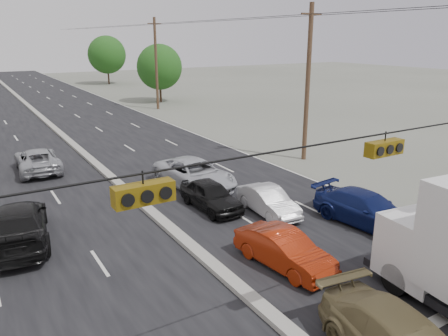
{
  "coord_description": "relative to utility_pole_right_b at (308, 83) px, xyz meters",
  "views": [
    {
      "loc": [
        -6.91,
        -6.57,
        7.97
      ],
      "look_at": [
        3.0,
        9.76,
        2.2
      ],
      "focal_mm": 35.0,
      "sensor_mm": 36.0,
      "label": 1
    }
  ],
  "objects": [
    {
      "name": "traffic_signals",
      "position": [
        -11.1,
        -15.0,
        0.39
      ],
      "size": [
        25.0,
        0.3,
        0.54
      ],
      "color": "black",
      "rests_on": "ground"
    },
    {
      "name": "utility_pole_right_b",
      "position": [
        0.0,
        0.0,
        0.0
      ],
      "size": [
        1.6,
        0.3,
        10.0
      ],
      "color": "#422D1E",
      "rests_on": "ground"
    },
    {
      "name": "center_median",
      "position": [
        -12.5,
        15.0,
        -5.01
      ],
      "size": [
        0.5,
        160.0,
        0.2
      ],
      "primitive_type": "cube",
      "color": "gray",
      "rests_on": "ground"
    },
    {
      "name": "oncoming_far",
      "position": [
        -15.86,
        6.32,
        -4.4
      ],
      "size": [
        2.55,
        5.19,
        1.42
      ],
      "primitive_type": "imported",
      "rotation": [
        0.0,
        0.0,
        3.1
      ],
      "color": "#9A9CA2",
      "rests_on": "ground"
    },
    {
      "name": "queue_car_b",
      "position": [
        -7.82,
        -6.44,
        -4.48
      ],
      "size": [
        1.57,
        3.86,
        1.25
      ],
      "primitive_type": "imported",
      "rotation": [
        0.0,
        0.0,
        -0.07
      ],
      "color": "#BCBCBE",
      "rests_on": "ground"
    },
    {
      "name": "queue_car_d",
      "position": [
        -4.89,
        -9.65,
        -4.39
      ],
      "size": [
        2.65,
        5.18,
        1.44
      ],
      "primitive_type": "imported",
      "rotation": [
        0.0,
        0.0,
        0.13
      ],
      "color": "#0F194E",
      "rests_on": "ground"
    },
    {
      "name": "oncoming_near",
      "position": [
        -18.19,
        -3.74,
        -4.28
      ],
      "size": [
        3.01,
        5.92,
        1.65
      ],
      "primitive_type": "imported",
      "rotation": [
        0.0,
        0.0,
        3.01
      ],
      "color": "black",
      "rests_on": "ground"
    },
    {
      "name": "utility_pole_right_c",
      "position": [
        0.0,
        25.0,
        0.0
      ],
      "size": [
        1.6,
        0.3,
        10.0
      ],
      "color": "#422D1E",
      "rests_on": "ground"
    },
    {
      "name": "tree_right_far",
      "position": [
        3.5,
        55.0,
        -0.15
      ],
      "size": [
        6.4,
        6.4,
        8.16
      ],
      "color": "#382619",
      "rests_on": "ground"
    },
    {
      "name": "tree_right_mid",
      "position": [
        2.5,
        30.0,
        -0.77
      ],
      "size": [
        5.6,
        5.6,
        7.14
      ],
      "color": "#382619",
      "rests_on": "ground"
    },
    {
      "name": "road_surface",
      "position": [
        -12.5,
        15.0,
        -5.11
      ],
      "size": [
        20.0,
        160.0,
        0.02
      ],
      "primitive_type": "cube",
      "color": "black",
      "rests_on": "ground"
    },
    {
      "name": "queue_car_a",
      "position": [
        -9.79,
        -4.5,
        -4.43
      ],
      "size": [
        1.72,
        4.05,
        1.36
      ],
      "primitive_type": "imported",
      "rotation": [
        0.0,
        0.0,
        0.03
      ],
      "color": "black",
      "rests_on": "ground"
    },
    {
      "name": "queue_car_c",
      "position": [
        -9.0,
        -1.3,
        -4.35
      ],
      "size": [
        3.17,
        5.75,
        1.52
      ],
      "primitive_type": "imported",
      "rotation": [
        0.0,
        0.0,
        0.12
      ],
      "color": "silver",
      "rests_on": "ground"
    },
    {
      "name": "red_sedan",
      "position": [
        -10.29,
        -10.67,
        -4.44
      ],
      "size": [
        1.89,
        4.16,
        1.32
      ],
      "primitive_type": "imported",
      "rotation": [
        0.0,
        0.0,
        0.12
      ],
      "color": "maroon",
      "rests_on": "ground"
    }
  ]
}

